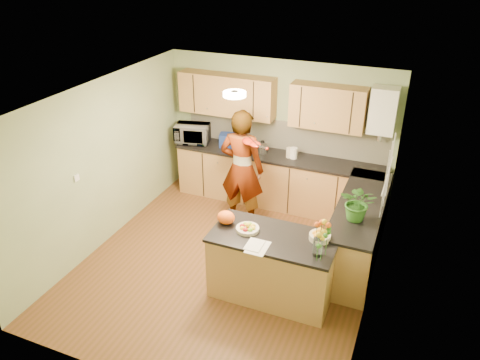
% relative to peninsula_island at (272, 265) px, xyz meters
% --- Properties ---
extents(floor, '(4.50, 4.50, 0.00)m').
position_rel_peninsula_island_xyz_m(floor, '(-0.80, 0.37, -0.46)').
color(floor, brown).
rests_on(floor, ground).
extents(ceiling, '(4.00, 4.50, 0.02)m').
position_rel_peninsula_island_xyz_m(ceiling, '(-0.80, 0.37, 2.04)').
color(ceiling, silver).
rests_on(ceiling, wall_back).
extents(wall_back, '(4.00, 0.02, 2.50)m').
position_rel_peninsula_island_xyz_m(wall_back, '(-0.80, 2.62, 0.79)').
color(wall_back, gray).
rests_on(wall_back, floor).
extents(wall_front, '(4.00, 0.02, 2.50)m').
position_rel_peninsula_island_xyz_m(wall_front, '(-0.80, -1.88, 0.79)').
color(wall_front, gray).
rests_on(wall_front, floor).
extents(wall_left, '(0.02, 4.50, 2.50)m').
position_rel_peninsula_island_xyz_m(wall_left, '(-2.80, 0.37, 0.79)').
color(wall_left, gray).
rests_on(wall_left, floor).
extents(wall_right, '(0.02, 4.50, 2.50)m').
position_rel_peninsula_island_xyz_m(wall_right, '(1.20, 0.37, 0.79)').
color(wall_right, gray).
rests_on(wall_right, floor).
extents(back_counter, '(3.64, 0.62, 0.94)m').
position_rel_peninsula_island_xyz_m(back_counter, '(-0.70, 2.32, 0.02)').
color(back_counter, '#AE8145').
rests_on(back_counter, floor).
extents(right_counter, '(0.62, 2.24, 0.94)m').
position_rel_peninsula_island_xyz_m(right_counter, '(0.90, 1.22, 0.02)').
color(right_counter, '#AE8145').
rests_on(right_counter, floor).
extents(splashback, '(3.60, 0.02, 0.52)m').
position_rel_peninsula_island_xyz_m(splashback, '(-0.70, 2.60, 0.74)').
color(splashback, beige).
rests_on(splashback, back_counter).
extents(upper_cabinets, '(3.20, 0.34, 0.70)m').
position_rel_peninsula_island_xyz_m(upper_cabinets, '(-0.98, 2.45, 1.39)').
color(upper_cabinets, '#AE8145').
rests_on(upper_cabinets, wall_back).
extents(boiler, '(0.40, 0.30, 0.86)m').
position_rel_peninsula_island_xyz_m(boiler, '(0.90, 2.46, 1.44)').
color(boiler, white).
rests_on(boiler, wall_back).
extents(window_right, '(0.01, 1.30, 1.05)m').
position_rel_peninsula_island_xyz_m(window_right, '(1.19, 0.97, 1.09)').
color(window_right, white).
rests_on(window_right, wall_right).
extents(light_switch, '(0.02, 0.09, 0.09)m').
position_rel_peninsula_island_xyz_m(light_switch, '(-2.79, -0.23, 0.84)').
color(light_switch, white).
rests_on(light_switch, wall_left).
extents(ceiling_lamp, '(0.30, 0.30, 0.07)m').
position_rel_peninsula_island_xyz_m(ceiling_lamp, '(-0.80, 0.67, 2.01)').
color(ceiling_lamp, '#FFEABF').
rests_on(ceiling_lamp, ceiling).
extents(peninsula_island, '(1.59, 0.81, 0.91)m').
position_rel_peninsula_island_xyz_m(peninsula_island, '(0.00, 0.00, 0.00)').
color(peninsula_island, '#AE8145').
rests_on(peninsula_island, floor).
extents(fruit_dish, '(0.30, 0.30, 0.10)m').
position_rel_peninsula_island_xyz_m(fruit_dish, '(-0.35, 0.00, 0.50)').
color(fruit_dish, beige).
rests_on(fruit_dish, peninsula_island).
extents(orange_bowl, '(0.27, 0.27, 0.16)m').
position_rel_peninsula_island_xyz_m(orange_bowl, '(0.55, 0.15, 0.52)').
color(orange_bowl, beige).
rests_on(orange_bowl, peninsula_island).
extents(flower_vase, '(0.27, 0.27, 0.50)m').
position_rel_peninsula_island_xyz_m(flower_vase, '(0.60, -0.18, 0.79)').
color(flower_vase, silver).
rests_on(flower_vase, peninsula_island).
extents(orange_bag, '(0.30, 0.28, 0.18)m').
position_rel_peninsula_island_xyz_m(orange_bag, '(-0.67, 0.05, 0.54)').
color(orange_bag, '#F95E14').
rests_on(orange_bag, peninsula_island).
extents(papers, '(0.24, 0.33, 0.01)m').
position_rel_peninsula_island_xyz_m(papers, '(-0.10, -0.30, 0.46)').
color(papers, white).
rests_on(papers, peninsula_island).
extents(violinist, '(0.73, 0.48, 1.97)m').
position_rel_peninsula_island_xyz_m(violinist, '(-1.03, 1.49, 0.53)').
color(violinist, '#E0AA89').
rests_on(violinist, floor).
extents(violin, '(0.66, 0.58, 0.17)m').
position_rel_peninsula_island_xyz_m(violin, '(-0.83, 1.27, 1.12)').
color(violin, '#4C0D04').
rests_on(violin, violinist).
extents(microwave, '(0.68, 0.53, 0.33)m').
position_rel_peninsula_island_xyz_m(microwave, '(-2.33, 2.28, 0.65)').
color(microwave, white).
rests_on(microwave, back_counter).
extents(blue_box, '(0.34, 0.29, 0.24)m').
position_rel_peninsula_island_xyz_m(blue_box, '(-1.65, 2.35, 0.60)').
color(blue_box, navy).
rests_on(blue_box, back_counter).
extents(kettle, '(0.14, 0.14, 0.27)m').
position_rel_peninsula_island_xyz_m(kettle, '(-0.99, 2.31, 0.59)').
color(kettle, silver).
rests_on(kettle, back_counter).
extents(jar_cream, '(0.11, 0.11, 0.17)m').
position_rel_peninsula_island_xyz_m(jar_cream, '(-0.51, 2.31, 0.57)').
color(jar_cream, beige).
rests_on(jar_cream, back_counter).
extents(jar_white, '(0.12, 0.12, 0.19)m').
position_rel_peninsula_island_xyz_m(jar_white, '(-0.43, 2.30, 0.58)').
color(jar_white, white).
rests_on(jar_white, back_counter).
extents(potted_plant, '(0.47, 0.41, 0.51)m').
position_rel_peninsula_island_xyz_m(potted_plant, '(0.90, 0.74, 0.74)').
color(potted_plant, '#316E24').
rests_on(potted_plant, right_counter).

